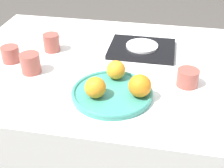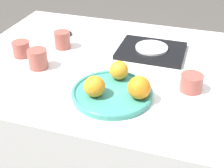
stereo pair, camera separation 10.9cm
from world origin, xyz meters
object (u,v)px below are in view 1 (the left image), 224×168
(cup_2, at_px, (10,54))
(cup_3, at_px, (52,43))
(cup_0, at_px, (188,78))
(serving_tray, at_px, (142,49))
(orange_1, at_px, (116,70))
(soy_dish, at_px, (52,37))
(water_glass, at_px, (221,78))
(side_plate, at_px, (142,46))
(orange_0, at_px, (95,88))
(cup_1, at_px, (30,63))
(orange_2, at_px, (140,86))
(fruit_platter, at_px, (112,93))

(cup_2, height_order, cup_3, cup_3)
(cup_0, relative_size, cup_3, 1.03)
(serving_tray, bearing_deg, cup_2, -159.36)
(orange_1, bearing_deg, soy_dish, 138.22)
(soy_dish, bearing_deg, serving_tray, -7.59)
(water_glass, relative_size, soy_dish, 1.69)
(water_glass, relative_size, side_plate, 0.75)
(orange_0, distance_m, cup_2, 0.47)
(side_plate, bearing_deg, soy_dish, 172.41)
(cup_3, bearing_deg, orange_1, -31.84)
(water_glass, xyz_separation_m, cup_1, (-0.73, -0.01, -0.01))
(orange_0, bearing_deg, water_glass, 18.86)
(orange_2, distance_m, cup_3, 0.53)
(water_glass, bearing_deg, cup_0, 173.28)
(side_plate, bearing_deg, cup_0, -52.00)
(water_glass, height_order, side_plate, water_glass)
(side_plate, bearing_deg, cup_2, -159.36)
(orange_1, xyz_separation_m, cup_3, (-0.33, 0.21, -0.01))
(fruit_platter, xyz_separation_m, cup_1, (-0.35, 0.10, 0.03))
(orange_0, bearing_deg, orange_2, 13.12)
(soy_dish, bearing_deg, fruit_platter, -48.62)
(orange_0, height_order, cup_2, orange_0)
(orange_1, bearing_deg, cup_1, 178.79)
(serving_tray, xyz_separation_m, cup_3, (-0.40, -0.07, 0.03))
(cup_0, bearing_deg, soy_dish, 154.21)
(cup_2, bearing_deg, cup_1, -30.03)
(cup_1, bearing_deg, soy_dish, 95.75)
(side_plate, height_order, cup_2, cup_2)
(cup_1, distance_m, cup_3, 0.20)
(side_plate, bearing_deg, cup_1, -146.83)
(orange_1, height_order, cup_0, orange_1)
(orange_0, relative_size, cup_0, 0.91)
(fruit_platter, distance_m, water_glass, 0.40)
(fruit_platter, distance_m, orange_2, 0.11)
(orange_1, height_order, cup_3, orange_1)
(orange_2, height_order, cup_0, orange_2)
(side_plate, bearing_deg, cup_3, -169.56)
(water_glass, relative_size, serving_tray, 0.37)
(serving_tray, xyz_separation_m, side_plate, (-0.00, 0.00, 0.02))
(orange_1, bearing_deg, orange_0, -109.66)
(serving_tray, relative_size, side_plate, 2.03)
(orange_2, bearing_deg, cup_2, 162.80)
(water_glass, bearing_deg, cup_3, 164.90)
(cup_0, xyz_separation_m, cup_1, (-0.62, -0.02, 0.01))
(fruit_platter, height_order, orange_0, orange_0)
(fruit_platter, xyz_separation_m, cup_3, (-0.34, 0.30, 0.03))
(orange_0, bearing_deg, fruit_platter, 36.65)
(serving_tray, height_order, side_plate, side_plate)
(serving_tray, bearing_deg, side_plate, 180.00)
(water_glass, bearing_deg, serving_tray, 139.56)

